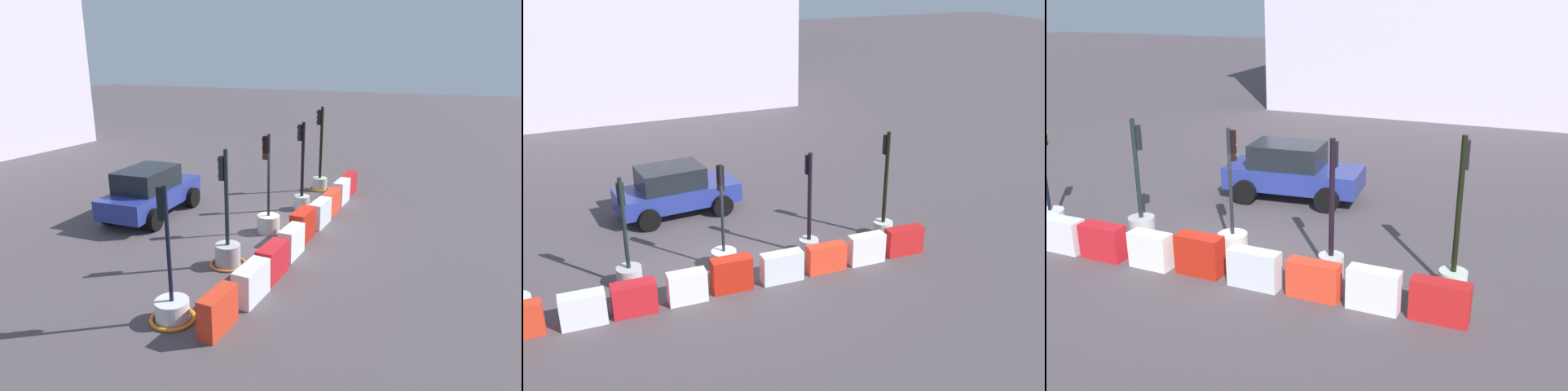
# 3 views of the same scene
# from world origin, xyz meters

# --- Properties ---
(ground_plane) EXTENTS (120.00, 120.00, 0.00)m
(ground_plane) POSITION_xyz_m (0.00, 0.00, 0.00)
(ground_plane) COLOR #4C4347
(traffic_light_0) EXTENTS (0.97, 0.97, 2.93)m
(traffic_light_0) POSITION_xyz_m (-5.28, -0.05, 0.37)
(traffic_light_0) COLOR silver
(traffic_light_0) RESTS_ON ground_plane
(traffic_light_1) EXTENTS (0.97, 0.97, 3.10)m
(traffic_light_1) POSITION_xyz_m (-2.50, 0.15, 0.49)
(traffic_light_1) COLOR #AEA8AC
(traffic_light_1) RESTS_ON ground_plane
(traffic_light_2) EXTENTS (0.70, 0.70, 3.09)m
(traffic_light_2) POSITION_xyz_m (0.11, 0.13, 0.51)
(traffic_light_2) COLOR silver
(traffic_light_2) RESTS_ON ground_plane
(traffic_light_3) EXTENTS (0.57, 0.57, 3.13)m
(traffic_light_3) POSITION_xyz_m (2.66, -0.06, 0.67)
(traffic_light_3) COLOR beige
(traffic_light_3) RESTS_ON ground_plane
(traffic_light_4) EXTENTS (0.85, 0.85, 3.39)m
(traffic_light_4) POSITION_xyz_m (5.29, 0.09, 0.62)
(traffic_light_4) COLOR beige
(traffic_light_4) RESTS_ON ground_plane
(construction_barrier_0) EXTENTS (1.02, 0.40, 0.84)m
(construction_barrier_0) POSITION_xyz_m (-5.20, -1.10, 0.42)
(construction_barrier_0) COLOR red
(construction_barrier_0) RESTS_ON ground_plane
(construction_barrier_1) EXTENTS (1.09, 0.47, 0.82)m
(construction_barrier_1) POSITION_xyz_m (-3.83, -1.18, 0.41)
(construction_barrier_1) COLOR silver
(construction_barrier_1) RESTS_ON ground_plane
(construction_barrier_2) EXTENTS (1.09, 0.48, 0.83)m
(construction_barrier_2) POSITION_xyz_m (-2.62, -1.18, 0.42)
(construction_barrier_2) COLOR red
(construction_barrier_2) RESTS_ON ground_plane
(construction_barrier_3) EXTENTS (1.00, 0.43, 0.84)m
(construction_barrier_3) POSITION_xyz_m (-1.29, -1.18, 0.42)
(construction_barrier_3) COLOR white
(construction_barrier_3) RESTS_ON ground_plane
(construction_barrier_4) EXTENTS (1.08, 0.47, 0.92)m
(construction_barrier_4) POSITION_xyz_m (-0.07, -1.07, 0.46)
(construction_barrier_4) COLOR red
(construction_barrier_4) RESTS_ON ground_plane
(construction_barrier_5) EXTENTS (1.15, 0.43, 0.83)m
(construction_barrier_5) POSITION_xyz_m (1.32, -1.18, 0.42)
(construction_barrier_5) COLOR silver
(construction_barrier_5) RESTS_ON ground_plane
(construction_barrier_6) EXTENTS (1.12, 0.40, 0.80)m
(construction_barrier_6) POSITION_xyz_m (2.66, -1.16, 0.40)
(construction_barrier_6) COLOR red
(construction_barrier_6) RESTS_ON ground_plane
(construction_barrier_7) EXTENTS (1.06, 0.41, 0.86)m
(construction_barrier_7) POSITION_xyz_m (3.94, -1.19, 0.43)
(construction_barrier_7) COLOR white
(construction_barrier_7) RESTS_ON ground_plane
(construction_barrier_8) EXTENTS (1.15, 0.43, 0.82)m
(construction_barrier_8) POSITION_xyz_m (5.23, -1.14, 0.41)
(construction_barrier_8) COLOR red
(construction_barrier_8) RESTS_ON ground_plane
(car_blue_estate) EXTENTS (4.17, 2.28, 1.70)m
(car_blue_estate) POSITION_xyz_m (-0.16, 4.41, 0.86)
(car_blue_estate) COLOR navy
(car_blue_estate) RESTS_ON ground_plane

